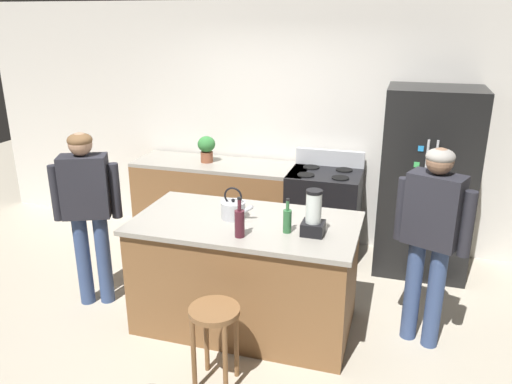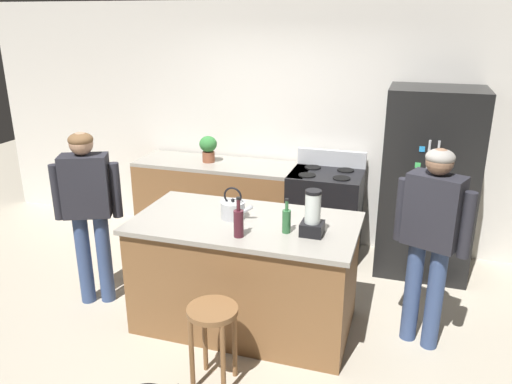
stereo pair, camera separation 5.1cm
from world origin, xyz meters
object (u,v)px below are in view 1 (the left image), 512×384
bottle_olive_oil (287,220)px  kitchen_island (246,273)px  bottle_wine (240,222)px  potted_plant (207,147)px  person_by_sink_right (431,230)px  stove_range (323,213)px  bar_stool (215,325)px  refrigerator (427,183)px  person_by_island_left (87,204)px  tea_kettle (233,209)px  blender_appliance (313,216)px

bottle_olive_oil → kitchen_island: bearing=162.1°
bottle_olive_oil → bottle_wine: bearing=-150.5°
potted_plant → person_by_sink_right: bearing=-30.1°
stove_range → person_by_sink_right: (1.04, -1.37, 0.50)m
stove_range → bar_stool: (-0.37, -2.33, 0.00)m
bottle_olive_oil → person_by_sink_right: bearing=14.7°
kitchen_island → person_by_sink_right: person_by_sink_right is taller
refrigerator → person_by_island_left: size_ratio=1.18×
bar_stool → bottle_olive_oil: (0.35, 0.68, 0.56)m
refrigerator → bar_stool: bearing=-121.2°
stove_range → tea_kettle: tea_kettle is taller
refrigerator → stove_range: 1.13m
kitchen_island → potted_plant: potted_plant is taller
person_by_island_left → blender_appliance: bearing=-0.7°
refrigerator → stove_range: size_ratio=1.67×
bottle_wine → bar_stool: bearing=-92.5°
kitchen_island → potted_plant: bearing=121.9°
bar_stool → potted_plant: potted_plant is taller
bar_stool → bottle_olive_oil: bearing=63.2°
kitchen_island → person_by_island_left: (-1.43, -0.08, 0.50)m
bottle_wine → kitchen_island: bearing=100.1°
person_by_island_left → bottle_olive_oil: (1.81, -0.04, 0.08)m
blender_appliance → bottle_wine: size_ratio=1.13×
person_by_island_left → blender_appliance: (2.01, -0.02, 0.13)m
person_by_sink_right → blender_appliance: 0.91m
stove_range → person_by_island_left: (-1.84, -1.60, 0.49)m
potted_plant → bottle_wine: size_ratio=0.95×
refrigerator → potted_plant: bearing=178.8°
refrigerator → person_by_island_left: (-2.87, -1.58, 0.03)m
person_by_sink_right → blender_appliance: (-0.87, -0.26, 0.11)m
bottle_wine → refrigerator: bearing=52.7°
kitchen_island → tea_kettle: bearing=163.0°
person_by_island_left → potted_plant: 1.70m
refrigerator → bottle_wine: size_ratio=6.00×
kitchen_island → bottle_olive_oil: bearing=-17.9°
tea_kettle → refrigerator: bearing=43.5°
refrigerator → bottle_wine: (-1.38, -1.81, 0.12)m
person_by_sink_right → bottle_wine: 1.46m
kitchen_island → potted_plant: (-0.96, 1.55, 0.65)m
bar_stool → blender_appliance: (0.54, 0.70, 0.61)m
bottle_olive_oil → blender_appliance: bearing=5.8°
refrigerator → blender_appliance: (-0.86, -1.60, 0.16)m
kitchen_island → blender_appliance: blender_appliance is taller
refrigerator → stove_range: bearing=178.6°
potted_plant → tea_kettle: potted_plant is taller
potted_plant → stove_range: bearing=-1.1°
stove_range → blender_appliance: blender_appliance is taller
bottle_wine → tea_kettle: bottle_wine is taller
kitchen_island → blender_appliance: bearing=-10.1°
bar_stool → refrigerator: bearing=58.8°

